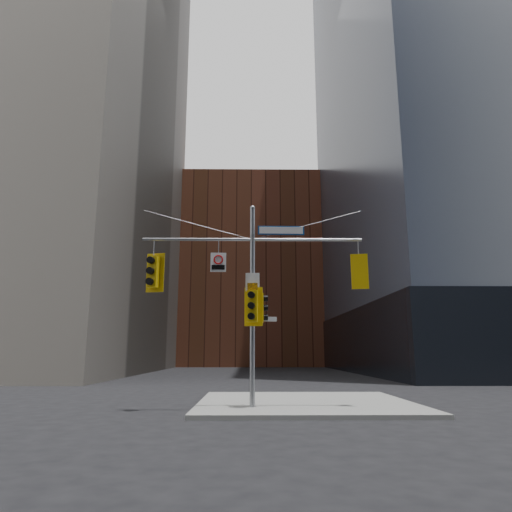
{
  "coord_description": "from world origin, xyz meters",
  "views": [
    {
      "loc": [
        -0.07,
        -14.15,
        1.98
      ],
      "look_at": [
        0.13,
        2.0,
        5.39
      ],
      "focal_mm": 32.0,
      "sensor_mm": 36.0,
      "label": 1
    }
  ],
  "objects_px": {
    "traffic_light_east_arm": "(359,272)",
    "street_sign_blade": "(281,230)",
    "traffic_light_pole_front": "(253,306)",
    "traffic_light_west_arm": "(153,272)",
    "regulatory_sign_arm": "(218,262)",
    "traffic_light_pole_side": "(262,308)",
    "signal_assembly": "(252,282)"
  },
  "relations": [
    {
      "from": "traffic_light_west_arm",
      "to": "street_sign_blade",
      "type": "xyz_separation_m",
      "value": [
        4.62,
        -0.01,
        1.55
      ]
    },
    {
      "from": "traffic_light_east_arm",
      "to": "traffic_light_pole_side",
      "type": "distance_m",
      "value": 3.76
    },
    {
      "from": "street_sign_blade",
      "to": "signal_assembly",
      "type": "bearing_deg",
      "value": 178.5
    },
    {
      "from": "signal_assembly",
      "to": "regulatory_sign_arm",
      "type": "xyz_separation_m",
      "value": [
        -1.23,
        -0.02,
        0.76
      ]
    },
    {
      "from": "signal_assembly",
      "to": "street_sign_blade",
      "type": "relative_size",
      "value": 4.69
    },
    {
      "from": "signal_assembly",
      "to": "traffic_light_east_arm",
      "type": "height_order",
      "value": "signal_assembly"
    },
    {
      "from": "signal_assembly",
      "to": "traffic_light_pole_front",
      "type": "bearing_deg",
      "value": -89.71
    },
    {
      "from": "signal_assembly",
      "to": "street_sign_blade",
      "type": "bearing_deg",
      "value": 0.17
    },
    {
      "from": "signal_assembly",
      "to": "traffic_light_west_arm",
      "type": "xyz_separation_m",
      "value": [
        -3.58,
        0.01,
        0.38
      ]
    },
    {
      "from": "traffic_light_pole_front",
      "to": "street_sign_blade",
      "type": "bearing_deg",
      "value": 26.36
    },
    {
      "from": "signal_assembly",
      "to": "street_sign_blade",
      "type": "xyz_separation_m",
      "value": [
        1.05,
        0.0,
        1.93
      ]
    },
    {
      "from": "traffic_light_east_arm",
      "to": "street_sign_blade",
      "type": "distance_m",
      "value": 3.21
    },
    {
      "from": "signal_assembly",
      "to": "traffic_light_west_arm",
      "type": "height_order",
      "value": "signal_assembly"
    },
    {
      "from": "signal_assembly",
      "to": "traffic_light_east_arm",
      "type": "distance_m",
      "value": 3.88
    },
    {
      "from": "regulatory_sign_arm",
      "to": "signal_assembly",
      "type": "bearing_deg",
      "value": -2.24
    },
    {
      "from": "traffic_light_pole_front",
      "to": "traffic_light_west_arm",
      "type": "bearing_deg",
      "value": -172.54
    },
    {
      "from": "traffic_light_pole_side",
      "to": "traffic_light_pole_front",
      "type": "distance_m",
      "value": 0.42
    },
    {
      "from": "traffic_light_west_arm",
      "to": "traffic_light_pole_side",
      "type": "height_order",
      "value": "traffic_light_west_arm"
    },
    {
      "from": "traffic_light_pole_front",
      "to": "regulatory_sign_arm",
      "type": "xyz_separation_m",
      "value": [
        -1.24,
        0.25,
        1.63
      ]
    },
    {
      "from": "signal_assembly",
      "to": "traffic_light_east_arm",
      "type": "relative_size",
      "value": 6.3
    },
    {
      "from": "traffic_light_pole_side",
      "to": "traffic_light_west_arm",
      "type": "bearing_deg",
      "value": 91.51
    },
    {
      "from": "traffic_light_pole_front",
      "to": "street_sign_blade",
      "type": "xyz_separation_m",
      "value": [
        1.05,
        0.27,
        2.8
      ]
    },
    {
      "from": "traffic_light_pole_front",
      "to": "street_sign_blade",
      "type": "distance_m",
      "value": 3.01
    },
    {
      "from": "traffic_light_east_arm",
      "to": "street_sign_blade",
      "type": "bearing_deg",
      "value": 10.3
    },
    {
      "from": "traffic_light_pole_side",
      "to": "regulatory_sign_arm",
      "type": "relative_size",
      "value": 1.43
    },
    {
      "from": "regulatory_sign_arm",
      "to": "traffic_light_east_arm",
      "type": "bearing_deg",
      "value": -2.94
    },
    {
      "from": "traffic_light_pole_side",
      "to": "street_sign_blade",
      "type": "height_order",
      "value": "street_sign_blade"
    },
    {
      "from": "traffic_light_west_arm",
      "to": "traffic_light_pole_front",
      "type": "distance_m",
      "value": 3.8
    },
    {
      "from": "traffic_light_east_arm",
      "to": "traffic_light_west_arm",
      "type": "bearing_deg",
      "value": 10.25
    },
    {
      "from": "regulatory_sign_arm",
      "to": "traffic_light_pole_side",
      "type": "bearing_deg",
      "value": -2.22
    },
    {
      "from": "traffic_light_pole_front",
      "to": "traffic_light_east_arm",
      "type": "bearing_deg",
      "value": 15.91
    },
    {
      "from": "street_sign_blade",
      "to": "regulatory_sign_arm",
      "type": "height_order",
      "value": "street_sign_blade"
    }
  ]
}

